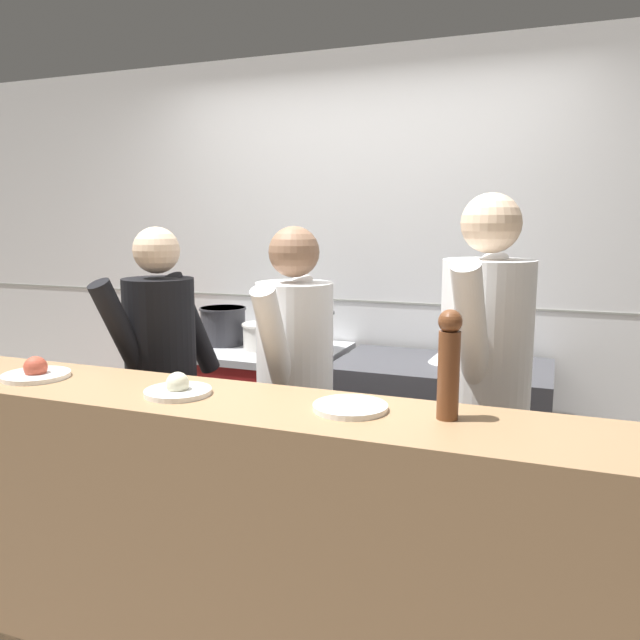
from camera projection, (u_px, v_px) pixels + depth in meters
name	position (u px, v px, depth m)	size (l,w,h in m)	color
ground_plane	(250.00, 621.00, 2.56)	(14.00, 14.00, 0.00)	#6B6056
wall_back_tiled	(361.00, 276.00, 3.74)	(8.00, 0.06, 2.60)	white
oven_range	(265.00, 423.00, 3.67)	(0.88, 0.71, 0.90)	maroon
prep_counter	(440.00, 446.00, 3.30)	(1.09, 0.65, 0.90)	#38383D
pass_counter	(237.00, 545.00, 2.16)	(2.65, 0.45, 1.04)	#93704C
stock_pot	(223.00, 325.00, 3.70)	(0.28, 0.28, 0.22)	#2D2D33
sauce_pot	(265.00, 335.00, 3.56)	(0.26, 0.26, 0.15)	beige
braising_pot	(310.00, 330.00, 3.51)	(0.28, 0.28, 0.22)	#2D2D33
mixing_bowl_steel	(450.00, 353.00, 3.24)	(0.23, 0.23, 0.11)	#B7BABF
chefs_knife	(471.00, 370.00, 3.07)	(0.36, 0.08, 0.02)	#B7BABF
plated_dish_main	(36.00, 372.00, 2.36)	(0.25, 0.25, 0.09)	white
plated_dish_appetiser	(178.00, 389.00, 2.14)	(0.23, 0.23, 0.08)	white
plated_dish_dessert	(350.00, 407.00, 1.97)	(0.24, 0.24, 0.02)	white
pepper_mill	(449.00, 362.00, 1.85)	(0.07, 0.07, 0.33)	brown
chef_head_cook	(162.00, 380.00, 2.91)	(0.41, 0.69, 1.60)	black
chef_sous	(295.00, 394.00, 2.67)	(0.33, 0.70, 1.61)	black
chef_line	(484.00, 391.00, 2.46)	(0.40, 0.76, 1.73)	black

